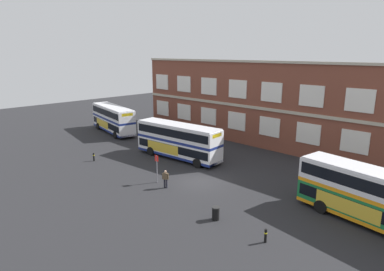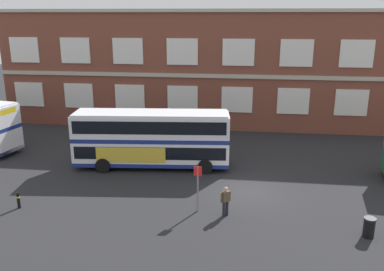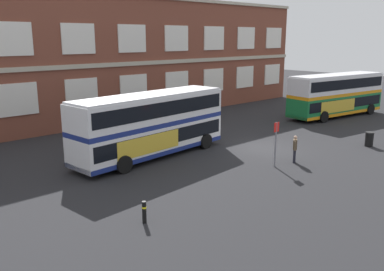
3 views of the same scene
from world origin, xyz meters
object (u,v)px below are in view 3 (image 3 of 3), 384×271
bus_stand_flag (276,140)px  safety_bollard_east (144,212)px  double_decker_middle (151,124)px  waiting_passenger (295,148)px  station_litter_bin (369,139)px  double_decker_far (336,94)px

bus_stand_flag → safety_bollard_east: 10.30m
double_decker_middle → waiting_passenger: 9.04m
station_litter_bin → bus_stand_flag: bearing=169.3°
bus_stand_flag → station_litter_bin: 8.99m
double_decker_middle → station_litter_bin: (12.87, -8.28, -1.63)m
bus_stand_flag → waiting_passenger: bearing=-10.9°
station_litter_bin → safety_bollard_east: 18.98m
double_decker_middle → safety_bollard_east: double_decker_middle is taller
bus_stand_flag → double_decker_far: bearing=18.1°
waiting_passenger → safety_bollard_east: waiting_passenger is taller
double_decker_far → safety_bollard_east: double_decker_far is taller
station_litter_bin → safety_bollard_east: (-18.97, 0.73, -0.03)m
double_decker_middle → bus_stand_flag: size_ratio=4.15×
double_decker_far → safety_bollard_east: (-27.53, -6.58, -1.66)m
double_decker_far → waiting_passenger: (-15.76, -5.96, -1.22)m
waiting_passenger → safety_bollard_east: (-11.77, -0.61, -0.44)m
double_decker_far → station_litter_bin: (-8.56, -7.31, -1.63)m
safety_bollard_east → waiting_passenger: bearing=3.0°
double_decker_far → double_decker_middle: bearing=177.4°
double_decker_far → waiting_passenger: size_ratio=6.62×
bus_stand_flag → double_decker_middle: bearing=121.7°
double_decker_middle → waiting_passenger: double_decker_middle is taller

